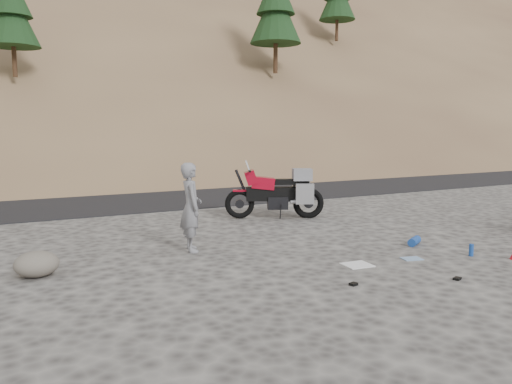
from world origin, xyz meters
TOP-DOWN VIEW (x-y plane):
  - ground at (0.00, 0.00)m, footprint 140.00×140.00m
  - road at (0.00, 9.00)m, footprint 120.00×7.00m
  - hillside at (-0.05, 40.88)m, footprint 120.00×73.00m
  - motorcycle at (1.40, 3.25)m, footprint 2.34×1.29m
  - man at (-1.74, 1.07)m, footprint 0.48×0.65m
  - small_rock at (-4.40, 0.62)m, footprint 0.83×0.80m
  - gear_white_cloth at (0.33, -1.14)m, footprint 0.48×0.43m
  - gear_blue_mat at (2.23, -0.51)m, footprint 0.42×0.33m
  - gear_bottle at (2.50, -1.59)m, footprint 0.09×0.09m
  - gear_glove_a at (1.14, -2.45)m, footprint 0.15×0.13m
  - gear_glove_b at (-0.40, -1.95)m, footprint 0.13×0.11m
  - gear_blue_cloth at (1.42, -1.26)m, footprint 0.38×0.32m

SIDE VIEW (x-z plane):
  - ground at x=0.00m, z-range 0.00..0.00m
  - road at x=0.00m, z-range -0.03..0.03m
  - man at x=-1.74m, z-range -0.81..0.81m
  - gear_blue_cloth at x=1.42m, z-range 0.00..0.01m
  - gear_white_cloth at x=0.33m, z-range 0.00..0.01m
  - gear_glove_a at x=1.14m, z-range 0.00..0.04m
  - gear_glove_b at x=-0.40m, z-range 0.00..0.04m
  - gear_blue_mat at x=2.23m, z-range 0.00..0.16m
  - gear_bottle at x=2.50m, z-range 0.00..0.21m
  - small_rock at x=-4.40m, z-range 0.00..0.39m
  - motorcycle at x=1.40m, z-range -0.11..1.38m
  - hillside at x=-0.05m, z-range -12.28..34.44m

